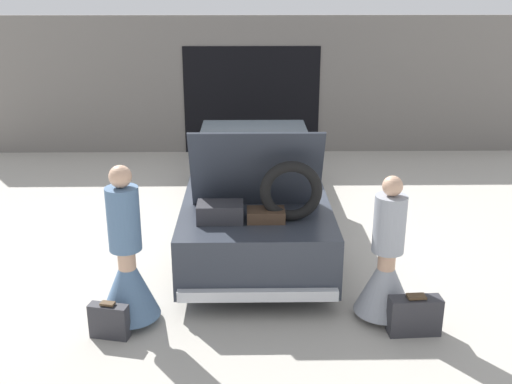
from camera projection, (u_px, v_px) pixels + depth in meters
ground_plane at (254, 226)px, 8.87m from camera, size 40.00×40.00×0.00m
garage_wall_back at (252, 86)px, 12.36m from camera, size 12.00×0.14×2.80m
car at (255, 186)px, 8.67m from camera, size 1.84×5.20×1.86m
person_left at (127, 269)px, 6.16m from camera, size 0.63×0.63×1.73m
person_right at (386, 269)px, 6.27m from camera, size 0.63×0.63×1.59m
suitcase_beside_left_person at (109, 321)px, 6.02m from camera, size 0.42×0.21×0.40m
suitcase_beside_right_person at (414, 315)px, 6.08m from camera, size 0.54×0.22×0.44m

